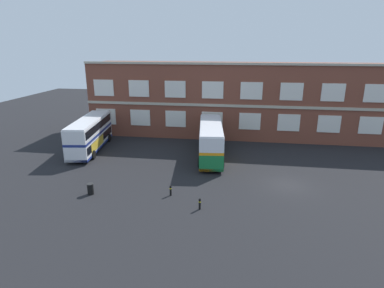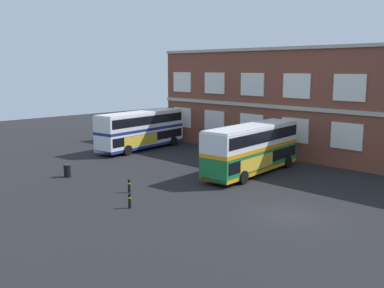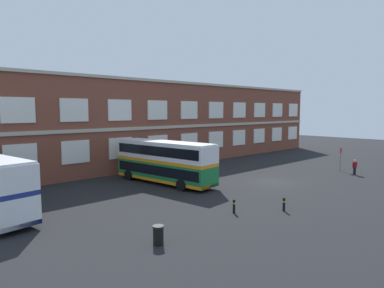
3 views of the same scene
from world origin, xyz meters
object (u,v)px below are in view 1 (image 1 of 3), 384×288
Objects in this scene: safety_bollard_west at (200,204)px; safety_bollard_east at (171,190)px; double_decker_near at (90,134)px; station_litter_bin at (90,189)px; double_decker_middle at (211,140)px.

safety_bollard_west is 3.58m from safety_bollard_east.
station_litter_bin is (5.55, -11.93, -1.63)m from double_decker_near.
double_decker_near is 1.00× the size of double_decker_middle.
safety_bollard_west is (15.62, -13.22, -1.66)m from double_decker_near.
station_litter_bin reaches higher than safety_bollard_west.
double_decker_near is 15.29m from double_decker_middle.
double_decker_middle reaches higher than safety_bollard_west.
double_decker_middle is at bearing 91.49° from safety_bollard_west.
station_litter_bin is 7.22m from safety_bollard_east.
double_decker_middle is at bearing 49.84° from station_litter_bin.
double_decker_near is 11.84× the size of safety_bollard_west.
double_decker_near reaches higher than safety_bollard_east.
double_decker_middle is at bearing 76.59° from safety_bollard_east.
double_decker_middle is 12.93m from safety_bollard_west.
safety_bollard_east is at bearing 6.51° from station_litter_bin.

